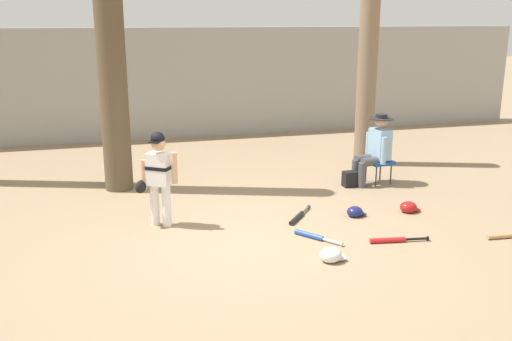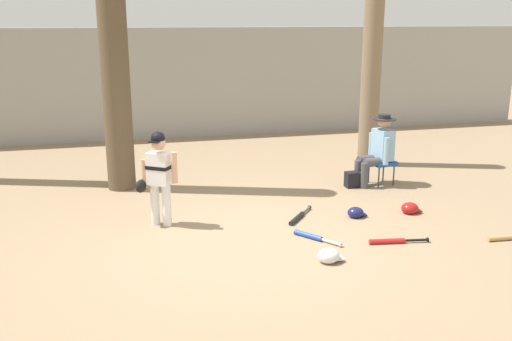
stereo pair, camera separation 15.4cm
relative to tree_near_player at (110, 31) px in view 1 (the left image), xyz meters
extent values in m
plane|color=#937A5B|center=(1.43, -2.89, -2.55)|extent=(60.00, 60.00, 0.00)
cube|color=#9E9E99|center=(1.43, 4.05, -1.28)|extent=(18.00, 0.36, 2.54)
cylinder|color=brown|center=(0.00, 0.00, 0.32)|extent=(0.45, 0.45, 5.75)
cone|color=brown|center=(0.00, 0.00, -2.55)|extent=(0.74, 0.74, 0.27)
cylinder|color=#7F6B51|center=(4.66, 0.48, -0.46)|extent=(0.37, 0.37, 4.19)
cone|color=#7F6B51|center=(4.66, 0.48, -2.55)|extent=(0.49, 0.49, 0.22)
cylinder|color=white|center=(0.55, -1.99, -2.26)|extent=(0.12, 0.12, 0.58)
cylinder|color=white|center=(0.41, -1.89, -2.26)|extent=(0.12, 0.12, 0.58)
cube|color=white|center=(0.48, -1.94, -1.75)|extent=(0.36, 0.33, 0.44)
cube|color=black|center=(0.48, -1.94, -1.73)|extent=(0.37, 0.35, 0.05)
sphere|color=tan|center=(0.48, -1.94, -1.40)|extent=(0.20, 0.20, 0.20)
sphere|color=black|center=(0.48, -1.94, -1.34)|extent=(0.19, 0.19, 0.19)
cube|color=black|center=(0.43, -2.02, -1.36)|extent=(0.17, 0.16, 0.02)
cylinder|color=tan|center=(0.67, -2.09, -1.71)|extent=(0.11, 0.11, 0.42)
cylinder|color=tan|center=(0.28, -1.86, -1.83)|extent=(0.11, 0.11, 0.40)
ellipsoid|color=black|center=(0.23, -1.89, -1.99)|extent=(0.22, 0.25, 0.18)
cube|color=#194C9E|center=(4.30, -0.85, -2.17)|extent=(0.45, 0.45, 0.06)
cylinder|color=#333338|center=(4.17, -1.02, -2.36)|extent=(0.02, 0.02, 0.38)
cylinder|color=#333338|center=(4.13, -0.73, -2.36)|extent=(0.02, 0.02, 0.38)
cylinder|color=#333338|center=(4.47, -0.98, -2.36)|extent=(0.02, 0.02, 0.38)
cylinder|color=#333338|center=(4.43, -0.68, -2.36)|extent=(0.02, 0.02, 0.38)
cylinder|color=#47474C|center=(3.92, -1.01, -2.33)|extent=(0.13, 0.13, 0.43)
cylinder|color=#47474C|center=(3.89, -0.81, -2.33)|extent=(0.13, 0.13, 0.43)
cylinder|color=#47474C|center=(4.12, -0.98, -2.12)|extent=(0.42, 0.21, 0.15)
cylinder|color=#47474C|center=(4.09, -0.78, -2.12)|extent=(0.42, 0.21, 0.15)
cube|color=#8CB7D8|center=(4.30, -0.85, -1.86)|extent=(0.29, 0.39, 0.52)
cylinder|color=#8CB7D8|center=(4.25, -1.08, -1.92)|extent=(0.10, 0.10, 0.46)
cylinder|color=#8CB7D8|center=(4.19, -0.65, -1.92)|extent=(0.10, 0.10, 0.46)
sphere|color=tan|center=(4.30, -0.85, -1.46)|extent=(0.22, 0.22, 0.22)
cylinder|color=#232328|center=(4.30, -0.85, -1.43)|extent=(0.40, 0.40, 0.02)
cylinder|color=#232328|center=(4.30, -0.85, -1.39)|extent=(0.20, 0.20, 0.09)
cube|color=black|center=(3.81, -0.91, -2.42)|extent=(0.34, 0.18, 0.26)
cylinder|color=red|center=(3.17, -3.33, -2.52)|extent=(0.46, 0.13, 0.07)
cylinder|color=black|center=(3.55, -3.39, -2.52)|extent=(0.31, 0.08, 0.03)
cylinder|color=black|center=(3.70, -3.41, -2.52)|extent=(0.02, 0.06, 0.06)
cylinder|color=tan|center=(4.70, -3.60, -2.52)|extent=(0.49, 0.10, 0.07)
cylinder|color=black|center=(2.33, -2.25, -2.52)|extent=(0.34, 0.40, 0.07)
cylinder|color=#4C4C51|center=(2.57, -1.95, -2.52)|extent=(0.22, 0.26, 0.03)
cylinder|color=#4C4C51|center=(2.67, -1.82, -2.52)|extent=(0.05, 0.05, 0.06)
cylinder|color=#2347AD|center=(2.27, -2.90, -2.52)|extent=(0.30, 0.38, 0.07)
cylinder|color=silver|center=(2.48, -3.18, -2.52)|extent=(0.19, 0.24, 0.03)
cylinder|color=silver|center=(2.56, -3.29, -2.52)|extent=(0.06, 0.05, 0.06)
ellipsoid|color=#A81919|center=(4.03, -2.35, -2.47)|extent=(0.25, 0.23, 0.17)
cube|color=#A81919|center=(4.15, -2.35, -2.51)|extent=(0.10, 0.13, 0.02)
ellipsoid|color=silver|center=(2.25, -3.67, -2.47)|extent=(0.26, 0.24, 0.18)
cube|color=silver|center=(2.38, -3.67, -2.51)|extent=(0.11, 0.13, 0.02)
ellipsoid|color=navy|center=(3.19, -2.31, -2.48)|extent=(0.23, 0.21, 0.16)
cube|color=navy|center=(3.30, -2.31, -2.52)|extent=(0.10, 0.12, 0.02)
camera|label=1|loc=(-0.22, -9.38, 0.21)|focal=40.01mm
camera|label=2|loc=(-0.08, -9.42, 0.21)|focal=40.01mm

